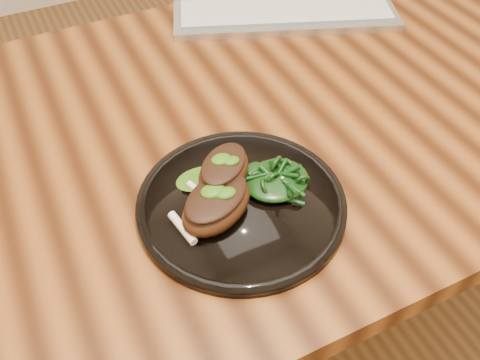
# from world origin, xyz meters

# --- Properties ---
(desk) EXTENTS (1.60, 0.80, 0.75)m
(desk) POSITION_xyz_m (0.00, 0.00, 0.67)
(desk) COLOR #361706
(desk) RESTS_ON ground
(plate) EXTENTS (0.29, 0.29, 0.02)m
(plate) POSITION_xyz_m (-0.10, -0.18, 0.76)
(plate) COLOR black
(plate) RESTS_ON desk
(lamb_chop_front) EXTENTS (0.13, 0.12, 0.05)m
(lamb_chop_front) POSITION_xyz_m (-0.14, -0.19, 0.79)
(lamb_chop_front) COLOR #3B1B0B
(lamb_chop_front) RESTS_ON plate
(lamb_chop_back) EXTENTS (0.11, 0.11, 0.04)m
(lamb_chop_back) POSITION_xyz_m (-0.11, -0.15, 0.81)
(lamb_chop_back) COLOR #3B1B0B
(lamb_chop_back) RESTS_ON plate
(herb_smear) EXTENTS (0.07, 0.04, 0.00)m
(herb_smear) POSITION_xyz_m (-0.13, -0.12, 0.77)
(herb_smear) COLOR #204C08
(herb_smear) RESTS_ON plate
(greens_heap) EXTENTS (0.09, 0.09, 0.03)m
(greens_heap) POSITION_xyz_m (-0.04, -0.17, 0.78)
(greens_heap) COLOR black
(greens_heap) RESTS_ON plate
(keyboard) EXTENTS (0.47, 0.29, 0.02)m
(keyboard) POSITION_xyz_m (0.21, 0.24, 0.76)
(keyboard) COLOR #B9BBBD
(keyboard) RESTS_ON desk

